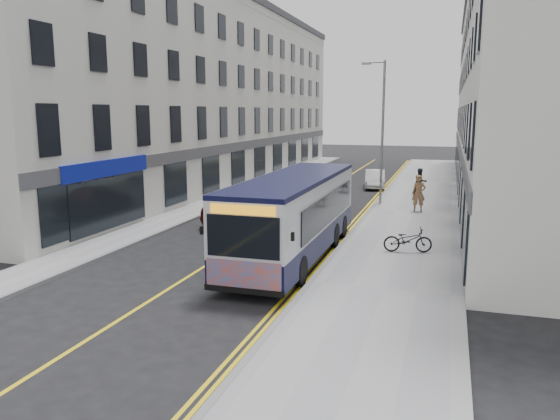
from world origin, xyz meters
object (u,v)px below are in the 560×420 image
Objects in this scene: pedestrian_near at (419,193)px; car_maroon at (233,206)px; bicycle at (408,240)px; car_white at (375,179)px; streetlamp at (381,128)px; pedestrian_far at (420,182)px; city_bus at (294,213)px.

pedestrian_near is 9.70m from car_maroon.
car_white is (-3.57, 17.84, 0.04)m from bicycle.
bicycle is 9.44m from car_maroon.
streetlamp is 4.65× the size of pedestrian_far.
pedestrian_far is 13.04m from car_maroon.
car_maroon is at bearing -148.10° from pedestrian_near.
car_maroon is at bearing -117.42° from car_white.
pedestrian_far is 5.00m from car_white.
car_maroon is (-6.17, -6.72, -3.60)m from streetlamp.
bicycle is at bearing 21.42° from city_bus.
car_maroon is (-8.45, -4.76, -0.29)m from pedestrian_near.
pedestrian_near is 9.77m from car_white.
bicycle is 18.20m from car_white.
streetlamp reaches higher than car_white.
city_bus is 19.42m from car_white.
car_white is 0.83× the size of car_maroon.
car_maroon reaches higher than car_white.
city_bus reaches higher than car_maroon.
pedestrian_far is (-0.20, 5.35, -0.09)m from pedestrian_near.
city_bus reaches higher than pedestrian_near.
pedestrian_far reaches higher than car_maroon.
streetlamp is 4.48m from pedestrian_near.
bicycle is 0.39× the size of car_maroon.
car_maroon reaches higher than bicycle.
pedestrian_near reaches higher than bicycle.
streetlamp is 8.17m from car_white.
pedestrian_far reaches higher than bicycle.
car_maroon is (-8.25, -10.10, -0.20)m from pedestrian_far.
car_maroon is (-8.56, 3.96, 0.19)m from bicycle.
pedestrian_far is 0.38× the size of car_maroon.
city_bus reaches higher than car_white.
car_white is at bearing 0.24° from bicycle.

